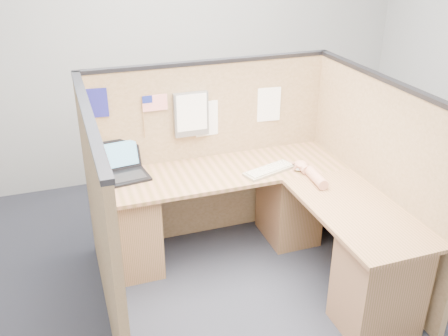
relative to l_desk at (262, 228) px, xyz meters
name	(u,v)px	position (x,y,z in m)	size (l,w,h in m)	color
floor	(253,298)	(-0.18, -0.29, -0.39)	(5.00, 5.00, 0.00)	black
wall_back	(171,44)	(-0.18, 1.96, 1.01)	(5.00, 5.00, 0.00)	#9EA0A3
cubicle_partitions	(233,180)	(-0.18, 0.14, 0.38)	(2.06, 1.83, 1.53)	brown
l_desk	(262,228)	(0.00, 0.00, 0.00)	(1.95, 1.75, 0.73)	brown
laptop	(123,167)	(-0.93, 0.57, 0.40)	(0.38, 0.37, 0.25)	black
keyboard	(269,170)	(0.15, 0.25, 0.35)	(0.45, 0.27, 0.03)	gray
mouse	(301,168)	(0.40, 0.19, 0.36)	(0.12, 0.07, 0.05)	silver
hand_forearm	(311,173)	(0.41, 0.04, 0.38)	(0.12, 0.42, 0.09)	tan
blue_poster	(96,103)	(-1.06, 0.68, 0.89)	(0.17, 0.00, 0.22)	navy
american_flag	(152,105)	(-0.65, 0.67, 0.84)	(0.20, 0.01, 0.34)	olive
file_holder	(191,114)	(-0.35, 0.66, 0.73)	(0.28, 0.05, 0.35)	slate
paper_left	(209,118)	(-0.20, 0.68, 0.67)	(0.23, 0.00, 0.29)	white
paper_right	(267,105)	(0.31, 0.68, 0.73)	(0.23, 0.00, 0.29)	white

